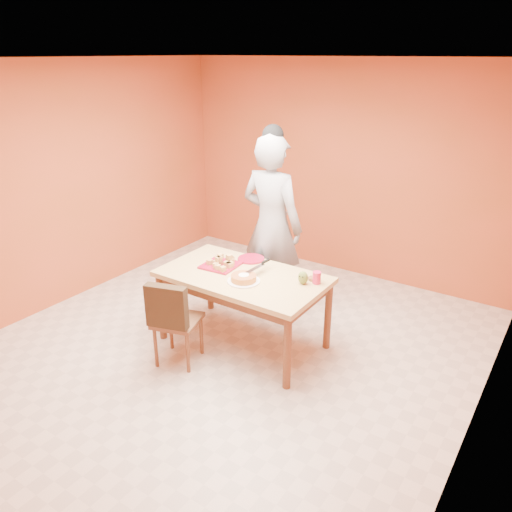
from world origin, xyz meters
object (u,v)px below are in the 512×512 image
Objects in this scene: sponge_cake at (244,278)px; checker_tin at (313,279)px; dining_chair at (176,319)px; red_dinner_plate at (251,259)px; magenta_glass at (317,278)px; dining_table at (243,283)px; person at (272,226)px; egg_ornament at (303,278)px; pastry_platter at (221,265)px.

checker_tin is (0.52, 0.39, -0.03)m from sponge_cake.
dining_chair is 0.73m from sponge_cake.
dining_chair is 1.03m from red_dinner_plate.
dining_chair is 7.69× the size of magenta_glass.
dining_table is 0.80× the size of person.
sponge_cake is at bearing -51.54° from dining_table.
person reaches higher than egg_ornament.
egg_ornament is (0.58, 0.14, 0.16)m from dining_table.
magenta_glass is at bearing 148.51° from person.
dining_table is at bearing 44.31° from dining_chair.
magenta_glass is (0.84, -0.55, -0.18)m from person.
egg_ornament is (0.48, 0.27, 0.02)m from sponge_cake.
pastry_platter is at bearing -169.36° from magenta_glass.
sponge_cake is 0.68m from magenta_glass.
egg_ornament reaches higher than dining_chair.
egg_ornament is at bearing -107.78° from checker_tin.
checker_tin is at bearing 65.17° from egg_ornament.
dining_table is 14.08× the size of magenta_glass.
dining_table is 0.86m from person.
magenta_glass reaches higher than dining_table.
dining_table is 0.39m from red_dinner_plate.
sponge_cake is at bearing -142.79° from checker_tin.
dining_table is at bearing 103.66° from person.
person reaches higher than checker_tin.
egg_ornament is 0.13m from magenta_glass.
sponge_cake reaches higher than checker_tin.
magenta_glass is at bearing -35.67° from checker_tin.
sponge_cake is (0.25, -0.48, 0.03)m from red_dinner_plate.
magenta_glass is (0.68, 0.22, 0.15)m from dining_table.
magenta_glass is (0.58, 0.35, 0.02)m from sponge_cake.
checker_tin is (0.04, 0.12, -0.05)m from egg_ornament.
magenta_glass is (0.10, 0.08, -0.01)m from egg_ornament.
pastry_platter is at bearing -166.20° from checker_tin.
sponge_cake is (0.10, -0.13, 0.13)m from dining_table.
dining_table is 0.73m from dining_chair.
egg_ornament is (0.73, -0.21, 0.05)m from red_dinner_plate.
person is at bearing 79.44° from pastry_platter.
sponge_cake is (0.43, 0.48, 0.35)m from dining_chair.
egg_ornament reaches higher than magenta_glass.
person is 16.11× the size of egg_ornament.
sponge_cake is at bearing -62.78° from red_dinner_plate.
person reaches higher than pastry_platter.
magenta_glass reaches higher than pastry_platter.
person is 0.49m from red_dinner_plate.
egg_ornament is at bearing 6.59° from pastry_platter.
dining_chair is at bearing -137.27° from checker_tin.
sponge_cake is 2.10× the size of magenta_glass.
sponge_cake is at bearing 108.12° from person.
sponge_cake is at bearing -157.67° from egg_ornament.
egg_ornament is at bearing 29.38° from sponge_cake.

